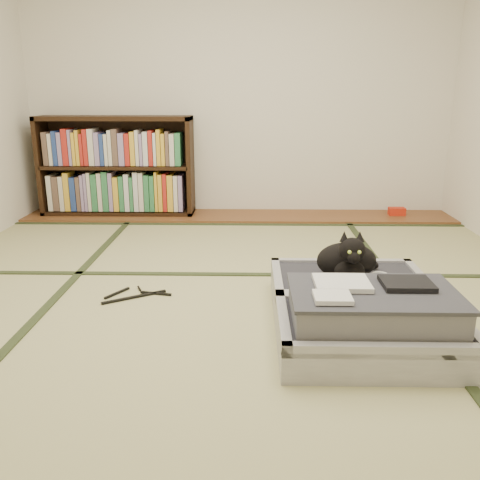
{
  "coord_description": "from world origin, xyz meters",
  "views": [
    {
      "loc": [
        0.12,
        -2.69,
        1.13
      ],
      "look_at": [
        0.05,
        0.35,
        0.25
      ],
      "focal_mm": 38.0,
      "sensor_mm": 36.0,
      "label": 1
    }
  ],
  "objects": [
    {
      "name": "bookcase",
      "position": [
        -1.15,
        2.07,
        0.45
      ],
      "size": [
        1.43,
        0.33,
        0.92
      ],
      "color": "black",
      "rests_on": "wood_strip"
    },
    {
      "name": "tatami_borders",
      "position": [
        0.0,
        0.49,
        0.0
      ],
      "size": [
        4.0,
        4.5,
        0.01
      ],
      "color": "#2D381E",
      "rests_on": "ground"
    },
    {
      "name": "wood_strip",
      "position": [
        0.0,
        2.0,
        0.01
      ],
      "size": [
        4.0,
        0.5,
        0.02
      ],
      "primitive_type": "cube",
      "color": "brown",
      "rests_on": "ground"
    },
    {
      "name": "floor",
      "position": [
        0.0,
        0.0,
        0.0
      ],
      "size": [
        4.5,
        4.5,
        0.0
      ],
      "primitive_type": "plane",
      "color": "tan",
      "rests_on": "ground"
    },
    {
      "name": "room_shell",
      "position": [
        0.0,
        0.0,
        1.46
      ],
      "size": [
        4.5,
        4.5,
        4.5
      ],
      "color": "white",
      "rests_on": "ground"
    },
    {
      "name": "cable_coil",
      "position": [
        0.82,
        -0.07,
        0.17
      ],
      "size": [
        0.12,
        0.12,
        0.03
      ],
      "color": "white",
      "rests_on": "suitcase"
    },
    {
      "name": "hanger",
      "position": [
        -0.55,
        0.03,
        0.01
      ],
      "size": [
        0.38,
        0.27,
        0.01
      ],
      "color": "black",
      "rests_on": "floor"
    },
    {
      "name": "suitcase",
      "position": [
        0.66,
        -0.39,
        0.12
      ],
      "size": [
        0.83,
        1.11,
        0.33
      ],
      "color": "#ADACB1",
      "rests_on": "floor"
    },
    {
      "name": "cat",
      "position": [
        0.64,
        -0.1,
        0.27
      ],
      "size": [
        0.37,
        0.37,
        0.3
      ],
      "color": "black",
      "rests_on": "suitcase"
    },
    {
      "name": "red_item",
      "position": [
        1.5,
        2.03,
        0.06
      ],
      "size": [
        0.15,
        0.09,
        0.07
      ],
      "primitive_type": "cube",
      "rotation": [
        0.0,
        0.0,
        0.0
      ],
      "color": "red",
      "rests_on": "wood_strip"
    }
  ]
}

